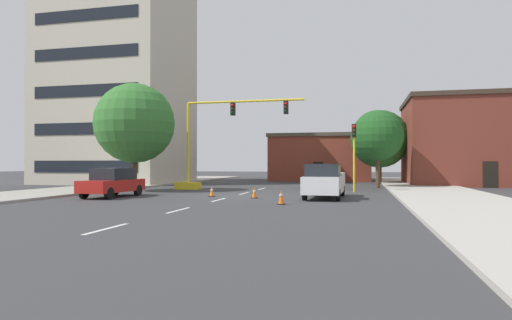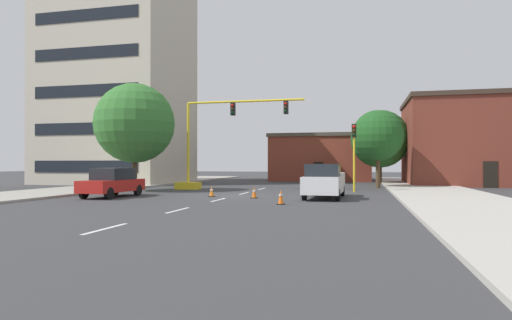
% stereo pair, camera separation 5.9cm
% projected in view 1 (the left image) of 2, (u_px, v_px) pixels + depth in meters
% --- Properties ---
extents(ground_plane, '(160.00, 160.00, 0.00)m').
position_uv_depth(ground_plane, '(234.00, 196.00, 27.11)').
color(ground_plane, '#38383A').
extents(sidewalk_left, '(6.00, 56.00, 0.14)m').
position_uv_depth(sidewalk_left, '(119.00, 186.00, 37.82)').
color(sidewalk_left, '#9E998E').
rests_on(sidewalk_left, ground_plane).
extents(sidewalk_right, '(6.00, 56.00, 0.14)m').
position_uv_depth(sidewalk_right, '(431.00, 190.00, 31.98)').
color(sidewalk_right, '#B2ADA3').
rests_on(sidewalk_right, ground_plane).
extents(lane_stripe_seg_0, '(0.16, 2.40, 0.01)m').
position_uv_depth(lane_stripe_seg_0, '(107.00, 229.00, 13.49)').
color(lane_stripe_seg_0, silver).
rests_on(lane_stripe_seg_0, ground_plane).
extents(lane_stripe_seg_1, '(0.16, 2.40, 0.01)m').
position_uv_depth(lane_stripe_seg_1, '(179.00, 210.00, 18.84)').
color(lane_stripe_seg_1, silver).
rests_on(lane_stripe_seg_1, ground_plane).
extents(lane_stripe_seg_2, '(0.16, 2.40, 0.01)m').
position_uv_depth(lane_stripe_seg_2, '(219.00, 200.00, 24.19)').
color(lane_stripe_seg_2, silver).
rests_on(lane_stripe_seg_2, ground_plane).
extents(lane_stripe_seg_3, '(0.16, 2.40, 0.01)m').
position_uv_depth(lane_stripe_seg_3, '(244.00, 193.00, 29.55)').
color(lane_stripe_seg_3, silver).
rests_on(lane_stripe_seg_3, ground_plane).
extents(lane_stripe_seg_4, '(0.16, 2.40, 0.01)m').
position_uv_depth(lane_stripe_seg_4, '(262.00, 189.00, 34.90)').
color(lane_stripe_seg_4, silver).
rests_on(lane_stripe_seg_4, ground_plane).
extents(building_tall_left, '(13.40, 11.78, 21.11)m').
position_uv_depth(building_tall_left, '(118.00, 81.00, 45.55)').
color(building_tall_left, beige).
rests_on(building_tall_left, ground_plane).
extents(building_brick_center, '(11.71, 9.97, 5.44)m').
position_uv_depth(building_brick_center, '(322.00, 158.00, 52.98)').
color(building_brick_center, brown).
rests_on(building_brick_center, ground_plane).
extents(building_row_right, '(12.38, 11.00, 8.16)m').
position_uv_depth(building_row_right, '(473.00, 141.00, 41.24)').
color(building_row_right, brown).
rests_on(building_row_right, ground_plane).
extents(traffic_signal_gantry, '(10.04, 1.20, 6.83)m').
position_uv_depth(traffic_signal_gantry, '(204.00, 160.00, 34.01)').
color(traffic_signal_gantry, yellow).
rests_on(traffic_signal_gantry, ground_plane).
extents(traffic_light_pole_right, '(0.32, 0.47, 4.80)m').
position_uv_depth(traffic_light_pole_right, '(354.00, 142.00, 30.84)').
color(traffic_light_pole_right, yellow).
rests_on(traffic_light_pole_right, ground_plane).
extents(tree_right_mid, '(4.18, 4.18, 6.42)m').
position_uv_depth(tree_right_mid, '(378.00, 136.00, 36.06)').
color(tree_right_mid, '#4C3823').
rests_on(tree_right_mid, ground_plane).
extents(tree_left_near, '(5.81, 5.81, 7.87)m').
position_uv_depth(tree_left_near, '(135.00, 123.00, 31.98)').
color(tree_left_near, '#4C3823').
rests_on(tree_left_near, ground_plane).
extents(tree_right_far, '(5.76, 5.76, 7.36)m').
position_uv_depth(tree_right_far, '(380.00, 139.00, 43.77)').
color(tree_right_far, '#4C3823').
rests_on(tree_right_far, ground_plane).
extents(pickup_truck_white, '(2.15, 5.45, 1.99)m').
position_uv_depth(pickup_truck_white, '(325.00, 181.00, 25.40)').
color(pickup_truck_white, white).
rests_on(pickup_truck_white, ground_plane).
extents(sedan_red_near_left, '(2.02, 4.57, 1.74)m').
position_uv_depth(sedan_red_near_left, '(112.00, 182.00, 26.25)').
color(sedan_red_near_left, '#B21E19').
rests_on(sedan_red_near_left, ground_plane).
extents(traffic_cone_roadside_a, '(0.36, 0.36, 0.74)m').
position_uv_depth(traffic_cone_roadside_a, '(281.00, 197.00, 21.49)').
color(traffic_cone_roadside_a, black).
rests_on(traffic_cone_roadside_a, ground_plane).
extents(traffic_cone_roadside_b, '(0.36, 0.36, 0.66)m').
position_uv_depth(traffic_cone_roadside_b, '(254.00, 193.00, 25.44)').
color(traffic_cone_roadside_b, black).
rests_on(traffic_cone_roadside_b, ground_plane).
extents(traffic_cone_roadside_c, '(0.36, 0.36, 0.64)m').
position_uv_depth(traffic_cone_roadside_c, '(212.00, 192.00, 26.54)').
color(traffic_cone_roadside_c, black).
rests_on(traffic_cone_roadside_c, ground_plane).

